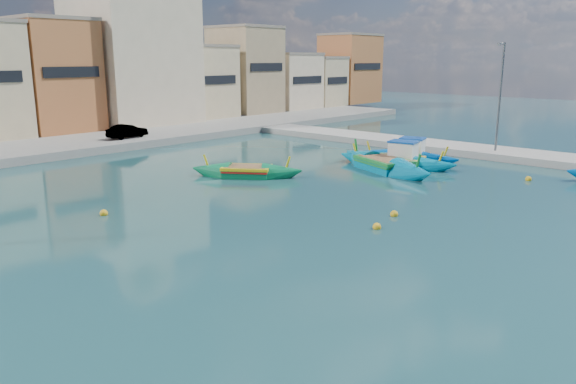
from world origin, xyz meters
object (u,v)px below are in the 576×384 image
church_block (131,42)px  quay_street_lamp (500,96)px  luzzu_blue_cabin (406,158)px  luzzu_green (247,173)px  luzzu_turquoise_cabin (396,162)px  luzzu_cyan_mid (384,166)px

church_block → quay_street_lamp: bearing=-77.7°
luzzu_blue_cabin → luzzu_green: bearing=155.9°
luzzu_green → church_block: bearing=70.6°
luzzu_turquoise_cabin → luzzu_green: bearing=150.4°
luzzu_blue_cabin → luzzu_cyan_mid: luzzu_blue_cabin is taller
church_block → luzzu_turquoise_cabin: church_block is taller
luzzu_turquoise_cabin → luzzu_blue_cabin: size_ratio=1.11×
church_block → luzzu_cyan_mid: bearing=-93.4°
church_block → luzzu_green: church_block is taller
church_block → luzzu_blue_cabin: bearing=-87.2°
quay_street_lamp → luzzu_turquoise_cabin: 9.31m
church_block → luzzu_cyan_mid: 31.77m
church_block → quay_street_lamp: (7.44, -34.00, -4.07)m
luzzu_turquoise_cabin → luzzu_green: 10.11m
quay_street_lamp → luzzu_blue_cabin: (-5.94, 3.71, -4.01)m
luzzu_turquoise_cabin → luzzu_green: (-8.80, 4.99, -0.08)m
luzzu_green → luzzu_cyan_mid: bearing=-35.1°
quay_street_lamp → luzzu_cyan_mid: quay_street_lamp is taller
luzzu_cyan_mid → luzzu_turquoise_cabin: bearing=2.7°
quay_street_lamp → luzzu_cyan_mid: (-9.25, 3.34, -4.05)m
quay_street_lamp → luzzu_cyan_mid: size_ratio=0.85×
church_block → quay_street_lamp: size_ratio=2.39×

